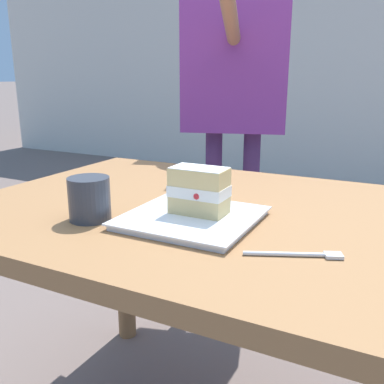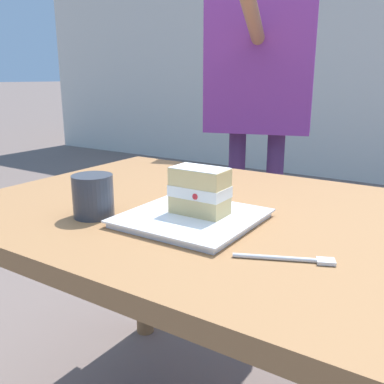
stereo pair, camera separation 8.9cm
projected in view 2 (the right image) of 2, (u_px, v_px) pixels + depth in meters
name	position (u px, v px, depth m)	size (l,w,h in m)	color
patio_table	(220.00, 252.00, 1.02)	(1.21, 0.85, 0.72)	olive
dessert_plate	(192.00, 218.00, 0.91)	(0.27, 0.27, 0.02)	white
cake_slice	(200.00, 191.00, 0.90)	(0.12, 0.08, 0.10)	#E0C17A
dessert_fork	(291.00, 259.00, 0.71)	(0.16, 0.08, 0.01)	silver
coffee_cup	(93.00, 195.00, 0.93)	(0.09, 0.09, 0.09)	#333842
diner_person	(259.00, 69.00, 1.73)	(0.47, 0.60, 1.58)	#452855
patio_building	(289.00, 51.00, 5.83)	(5.96, 2.96, 2.73)	silver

